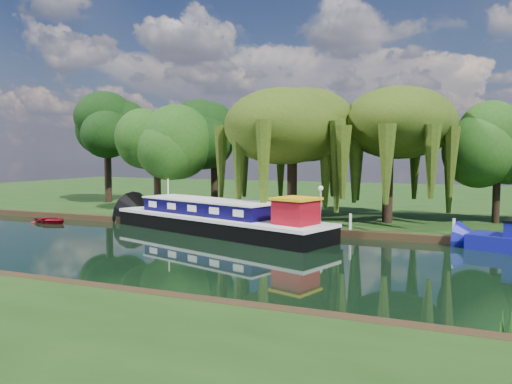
% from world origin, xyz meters
% --- Properties ---
extents(ground, '(120.00, 120.00, 0.00)m').
position_xyz_m(ground, '(0.00, 0.00, 0.00)').
color(ground, black).
extents(far_bank, '(120.00, 52.00, 0.45)m').
position_xyz_m(far_bank, '(0.00, 34.00, 0.23)').
color(far_bank, black).
rests_on(far_bank, ground).
extents(dutch_barge, '(16.97, 8.81, 3.51)m').
position_xyz_m(dutch_barge, '(-5.28, 6.56, 0.87)').
color(dutch_barge, black).
rests_on(dutch_barge, ground).
extents(red_dinghy, '(3.29, 2.58, 0.62)m').
position_xyz_m(red_dinghy, '(-18.94, 5.89, 0.00)').
color(red_dinghy, maroon).
rests_on(red_dinghy, ground).
extents(willow_left, '(7.41, 7.41, 8.88)m').
position_xyz_m(willow_left, '(-1.88, 11.50, 6.90)').
color(willow_left, black).
rests_on(willow_left, far_bank).
extents(willow_right, '(6.96, 6.96, 8.48)m').
position_xyz_m(willow_right, '(4.65, 12.60, 6.64)').
color(willow_right, black).
rests_on(willow_right, far_bank).
extents(tree_far_left, '(5.16, 5.16, 8.31)m').
position_xyz_m(tree_far_left, '(-13.23, 11.44, 6.14)').
color(tree_far_left, black).
rests_on(tree_far_left, far_bank).
extents(tree_far_back, '(5.73, 5.73, 9.63)m').
position_xyz_m(tree_far_back, '(-22.63, 16.97, 7.16)').
color(tree_far_back, black).
rests_on(tree_far_back, far_bank).
extents(tree_far_mid, '(5.18, 5.18, 8.48)m').
position_xyz_m(tree_far_mid, '(-10.10, 15.31, 6.30)').
color(tree_far_mid, black).
rests_on(tree_far_mid, far_bank).
extents(tree_far_right, '(4.35, 4.35, 7.11)m').
position_xyz_m(tree_far_right, '(11.53, 15.32, 5.35)').
color(tree_far_right, black).
rests_on(tree_far_right, far_bank).
extents(lamppost, '(0.36, 0.36, 2.56)m').
position_xyz_m(lamppost, '(0.50, 10.50, 2.42)').
color(lamppost, silver).
rests_on(lamppost, far_bank).
extents(mooring_posts, '(19.16, 0.16, 1.00)m').
position_xyz_m(mooring_posts, '(-0.50, 8.40, 0.95)').
color(mooring_posts, silver).
rests_on(mooring_posts, far_bank).
extents(reeds_near, '(33.70, 1.50, 1.10)m').
position_xyz_m(reeds_near, '(6.87, -7.57, 0.55)').
color(reeds_near, '#154111').
rests_on(reeds_near, ground).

